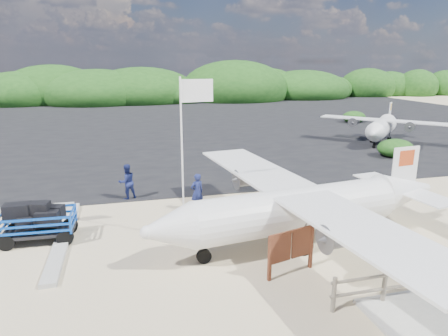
% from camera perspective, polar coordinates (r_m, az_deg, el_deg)
% --- Properties ---
extents(ground, '(160.00, 160.00, 0.00)m').
position_cam_1_polar(ground, '(14.83, -4.94, -10.61)').
color(ground, beige).
extents(asphalt_apron, '(90.00, 50.00, 0.04)m').
position_cam_1_polar(asphalt_apron, '(43.74, -11.33, 6.30)').
color(asphalt_apron, '#B2B2B2').
rests_on(asphalt_apron, ground).
extents(walkway_pad, '(3.50, 2.50, 0.10)m').
position_cam_1_polar(walkway_pad, '(12.23, 28.53, -18.54)').
color(walkway_pad, '#B2B2B2').
rests_on(walkway_pad, ground).
extents(vegetation_band, '(124.00, 8.00, 4.40)m').
position_cam_1_polar(vegetation_band, '(68.55, -12.48, 9.29)').
color(vegetation_band, '#B2B2B2').
rests_on(vegetation_band, ground).
extents(fence, '(6.40, 2.00, 1.10)m').
position_cam_1_polar(fence, '(13.14, 27.21, -15.93)').
color(fence, '#B2B2B2').
rests_on(fence, ground).
extents(baggage_cart, '(2.78, 1.67, 1.36)m').
position_cam_1_polar(baggage_cart, '(16.36, -24.74, -9.47)').
color(baggage_cart, blue).
rests_on(baggage_cart, ground).
extents(flagpole, '(1.23, 0.62, 5.90)m').
position_cam_1_polar(flagpole, '(15.31, -5.68, -9.77)').
color(flagpole, white).
rests_on(flagpole, ground).
extents(signboard, '(1.80, 0.65, 1.50)m').
position_cam_1_polar(signboard, '(13.01, 9.41, -14.66)').
color(signboard, brown).
rests_on(signboard, ground).
extents(crew_a, '(0.71, 0.58, 1.68)m').
position_cam_1_polar(crew_a, '(17.56, -3.87, -3.46)').
color(crew_a, navy).
rests_on(crew_a, ground).
extents(crew_b, '(1.02, 0.92, 1.71)m').
position_cam_1_polar(crew_b, '(19.53, -13.70, -1.92)').
color(crew_b, navy).
rests_on(crew_b, ground).
extents(aircraft_large, '(15.44, 15.44, 4.13)m').
position_cam_1_polar(aircraft_large, '(42.56, 3.52, 6.33)').
color(aircraft_large, '#B2B2B2').
rests_on(aircraft_large, ground).
extents(aircraft_small, '(11.32, 11.32, 2.88)m').
position_cam_1_polar(aircraft_small, '(43.19, -22.74, 5.32)').
color(aircraft_small, '#B2B2B2').
rests_on(aircraft_small, ground).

